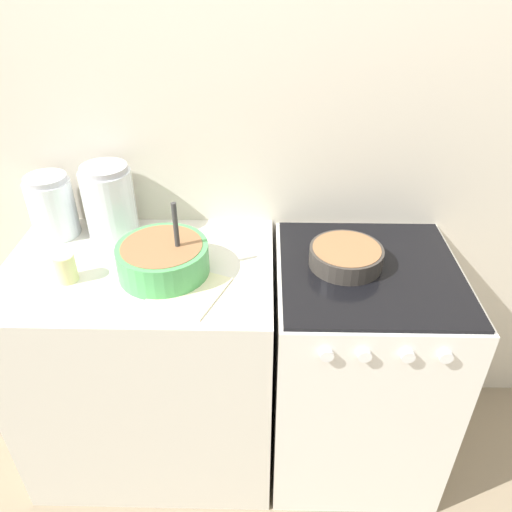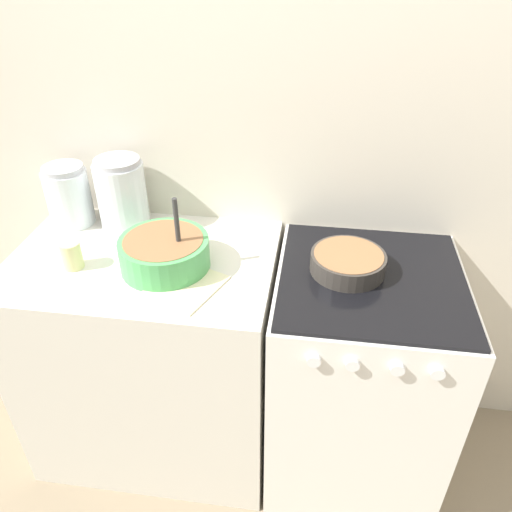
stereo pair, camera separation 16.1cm
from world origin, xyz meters
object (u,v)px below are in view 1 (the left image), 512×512
at_px(baking_pan, 346,256).
at_px(tin_can, 65,268).
at_px(mixing_bowl, 163,258).
at_px(stove, 355,366).
at_px(storage_jar_middle, 110,206).
at_px(storage_jar_left, 53,210).

bearing_deg(baking_pan, tin_can, -173.38).
relative_size(mixing_bowl, tin_can, 3.15).
bearing_deg(mixing_bowl, stove, 3.28).
relative_size(stove, mixing_bowl, 3.10).
bearing_deg(baking_pan, storage_jar_middle, 167.51).
xyz_separation_m(storage_jar_left, storage_jar_middle, (0.21, -0.00, 0.02)).
bearing_deg(tin_can, mixing_bowl, 8.20).
xyz_separation_m(baking_pan, tin_can, (-0.89, -0.10, 0.01)).
relative_size(stove, tin_can, 9.78).
relative_size(mixing_bowl, storage_jar_middle, 1.10).
relative_size(stove, baking_pan, 3.74).
bearing_deg(mixing_bowl, storage_jar_middle, 132.93).
bearing_deg(storage_jar_left, mixing_bowl, -29.14).
height_order(stove, baking_pan, baking_pan).
bearing_deg(storage_jar_left, tin_can, -65.25).
bearing_deg(baking_pan, stove, -14.80).
bearing_deg(stove, storage_jar_left, 169.63).
height_order(stove, storage_jar_middle, storage_jar_middle).
bearing_deg(mixing_bowl, tin_can, -171.80).
distance_m(stove, baking_pan, 0.50).
bearing_deg(mixing_bowl, baking_pan, 5.80).
relative_size(storage_jar_left, tin_can, 2.45).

